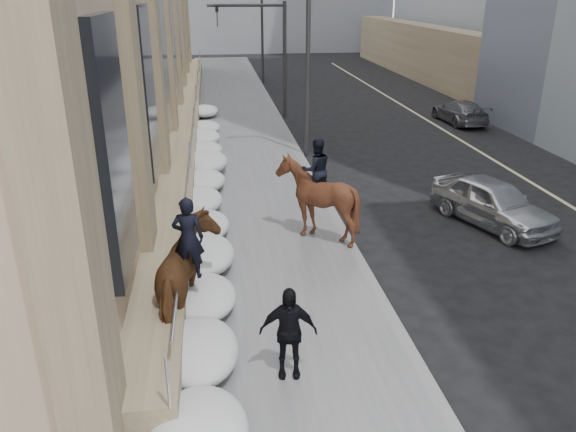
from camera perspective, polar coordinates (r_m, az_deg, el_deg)
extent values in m
plane|color=black|center=(11.00, -1.15, -14.87)|extent=(140.00, 140.00, 0.00)
cube|color=#57575A|center=(19.87, -4.47, 2.80)|extent=(5.00, 80.00, 0.12)
cube|color=slate|center=(20.17, 2.98, 3.13)|extent=(0.24, 80.00, 0.12)
cube|color=#BFB78C|center=(22.94, 22.77, 3.62)|extent=(0.15, 70.00, 0.01)
cube|color=brown|center=(29.42, -10.16, 9.70)|extent=(1.10, 44.00, 0.90)
cylinder|color=silver|center=(29.22, -9.38, 11.47)|extent=(0.06, 42.00, 0.06)
cube|color=black|center=(21.96, -12.58, 14.79)|extent=(0.20, 2.20, 4.50)
cylinder|color=#2D2D30|center=(23.21, 2.03, 15.65)|extent=(0.18, 0.18, 8.00)
cylinder|color=#2D2D30|center=(42.99, -2.64, 18.64)|extent=(0.18, 0.18, 8.00)
cylinder|color=#2D2D30|center=(31.20, -0.34, 15.49)|extent=(0.20, 0.20, 6.00)
cylinder|color=#2D2D30|center=(30.81, -4.29, 20.57)|extent=(4.00, 0.16, 0.16)
imported|color=black|center=(30.76, -7.22, 19.53)|extent=(0.18, 0.22, 1.10)
ellipsoid|color=#B8BABF|center=(10.70, -9.12, -13.34)|extent=(1.50, 2.10, 0.68)
ellipsoid|color=#B8BABF|center=(14.14, -8.70, -3.86)|extent=(1.60, 2.20, 0.72)
ellipsoid|color=#B8BABF|center=(17.85, -8.93, 1.61)|extent=(1.40, 2.00, 0.64)
ellipsoid|color=#B8BABF|center=(21.62, -8.42, 5.46)|extent=(1.70, 2.30, 0.76)
ellipsoid|color=#B8BABF|center=(25.50, -8.62, 7.90)|extent=(1.50, 2.10, 0.66)
imported|color=#4A2B16|center=(11.60, -10.04, -6.10)|extent=(1.42, 2.66, 2.16)
imported|color=black|center=(11.39, -10.28, -2.21)|extent=(0.67, 0.48, 1.72)
imported|color=#3D1F11|center=(15.42, 2.92, 1.76)|extent=(2.11, 2.30, 2.28)
imported|color=black|center=(15.30, 2.88, 4.73)|extent=(0.92, 0.76, 1.72)
imported|color=black|center=(10.09, 0.02, -11.72)|extent=(1.07, 0.54, 1.76)
imported|color=#BABDC2|center=(17.80, 20.09, 1.31)|extent=(2.97, 4.43, 1.40)
imported|color=#595A60|center=(31.29, 17.04, 10.10)|extent=(1.84, 4.18, 1.19)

